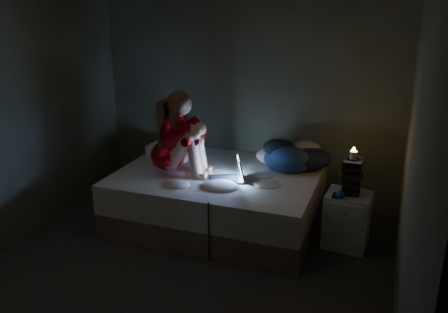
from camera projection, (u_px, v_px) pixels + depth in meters
The scene contains 14 objects.
floor at pixel (181, 275), 4.17m from camera, with size 3.60×3.80×0.02m, color black.
wall_back at pixel (247, 92), 5.45m from camera, with size 3.60×0.02×2.60m, color #3D4333.
wall_left at pixel (0, 116), 4.33m from camera, with size 0.02×3.80×2.60m, color #3D4333.
wall_right at pixel (416, 160), 3.16m from camera, with size 0.02×3.80×2.60m, color #3D4333.
bed at pixel (218, 197), 5.07m from camera, with size 2.10×1.57×0.58m, color #B9B2A3, non-canonical shape.
pillow at pixel (171, 150), 5.48m from camera, with size 0.49×0.35×0.14m, color silver.
woman at pixel (167, 132), 4.84m from camera, with size 0.55×0.36×0.90m, color #710301, non-canonical shape.
laptop at pixel (226, 169), 4.71m from camera, with size 0.36×0.25×0.25m, color black, non-canonical shape.
clothes_pile at pixel (289, 154), 5.01m from camera, with size 0.58×0.47×0.35m, color navy, non-canonical shape.
nightstand at pixel (347, 220), 4.57m from camera, with size 0.42×0.37×0.56m, color silver.
book_stack at pixel (351, 175), 4.44m from camera, with size 0.19×0.25×0.37m, color black, non-canonical shape.
candle at pixel (354, 153), 4.37m from camera, with size 0.07×0.07×0.08m, color beige.
phone at pixel (337, 196), 4.42m from camera, with size 0.07×0.14×0.01m, color black.
blue_orb at pixel (342, 195), 4.36m from camera, with size 0.08×0.08×0.08m, color navy.
Camera 1 is at (1.60, -3.25, 2.34)m, focal length 37.29 mm.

